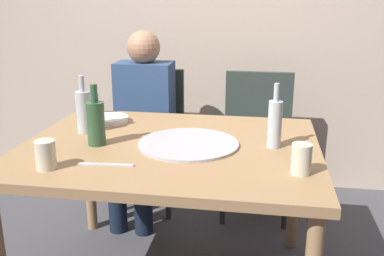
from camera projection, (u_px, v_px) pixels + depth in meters
back_wall at (210, 6)px, 3.09m from camera, size 6.00×0.10×2.60m
dining_table at (170, 160)px, 1.97m from camera, size 1.32×1.04×0.74m
pizza_tray at (188, 144)px, 1.93m from camera, size 0.45×0.45×0.01m
wine_bottle at (96, 122)px, 1.92m from camera, size 0.08×0.08×0.27m
beer_bottle at (84, 111)px, 2.09m from camera, size 0.07×0.07×0.28m
water_bottle at (275, 123)px, 1.88m from camera, size 0.06×0.06×0.28m
tumbler_near at (301, 159)px, 1.61m from camera, size 0.08×0.08×0.12m
tumbler_far at (46, 155)px, 1.66m from camera, size 0.08×0.08×0.11m
soda_can at (93, 104)px, 2.41m from camera, size 0.07×0.07×0.12m
plate_stack at (110, 119)px, 2.28m from camera, size 0.19×0.19×0.03m
table_knife at (106, 165)px, 1.71m from camera, size 0.22×0.04×0.01m
chair_left at (149, 129)px, 2.94m from camera, size 0.44×0.44×0.90m
chair_right at (257, 134)px, 2.83m from camera, size 0.44×0.44×0.90m
guest_in_sweater at (142, 116)px, 2.76m from camera, size 0.36×0.56×1.17m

